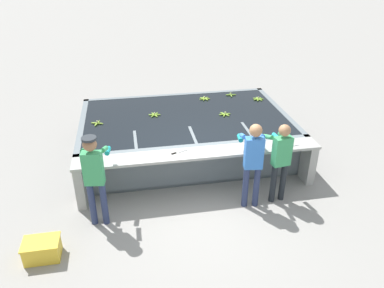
{
  "coord_description": "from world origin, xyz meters",
  "views": [
    {
      "loc": [
        -1.25,
        -5.72,
        4.26
      ],
      "look_at": [
        0.0,
        1.06,
        0.62
      ],
      "focal_mm": 35.0,
      "sensor_mm": 36.0,
      "label": 1
    }
  ],
  "objects_px": {
    "banana_bunch_floating_0": "(225,114)",
    "banana_bunch_floating_4": "(231,95)",
    "banana_bunch_floating_2": "(155,115)",
    "banana_bunch_floating_3": "(97,123)",
    "worker_0": "(94,172)",
    "knife_0": "(177,152)",
    "crate": "(42,249)",
    "knife_1": "(288,146)",
    "worker_2": "(280,156)",
    "banana_bunch_floating_5": "(258,99)",
    "worker_1": "(253,158)",
    "banana_bunch_floating_1": "(205,99)"
  },
  "relations": [
    {
      "from": "banana_bunch_floating_0",
      "to": "knife_1",
      "type": "relative_size",
      "value": 0.81
    },
    {
      "from": "banana_bunch_floating_5",
      "to": "knife_0",
      "type": "xyz_separation_m",
      "value": [
        -2.39,
        -2.33,
        -0.01
      ]
    },
    {
      "from": "worker_0",
      "to": "banana_bunch_floating_3",
      "type": "height_order",
      "value": "worker_0"
    },
    {
      "from": "banana_bunch_floating_2",
      "to": "banana_bunch_floating_0",
      "type": "bearing_deg",
      "value": -9.33
    },
    {
      "from": "knife_0",
      "to": "banana_bunch_floating_2",
      "type": "bearing_deg",
      "value": 97.87
    },
    {
      "from": "worker_2",
      "to": "banana_bunch_floating_0",
      "type": "relative_size",
      "value": 5.56
    },
    {
      "from": "knife_1",
      "to": "crate",
      "type": "relative_size",
      "value": 0.64
    },
    {
      "from": "banana_bunch_floating_2",
      "to": "knife_1",
      "type": "relative_size",
      "value": 0.81
    },
    {
      "from": "knife_1",
      "to": "banana_bunch_floating_5",
      "type": "bearing_deg",
      "value": 83.88
    },
    {
      "from": "worker_0",
      "to": "crate",
      "type": "xyz_separation_m",
      "value": [
        -0.85,
        -0.71,
        -0.85
      ]
    },
    {
      "from": "worker_1",
      "to": "worker_2",
      "type": "bearing_deg",
      "value": 7.68
    },
    {
      "from": "banana_bunch_floating_3",
      "to": "knife_0",
      "type": "height_order",
      "value": "banana_bunch_floating_3"
    },
    {
      "from": "banana_bunch_floating_5",
      "to": "knife_0",
      "type": "height_order",
      "value": "banana_bunch_floating_5"
    },
    {
      "from": "worker_2",
      "to": "crate",
      "type": "xyz_separation_m",
      "value": [
        -4.09,
        -0.81,
        -0.77
      ]
    },
    {
      "from": "worker_0",
      "to": "banana_bunch_floating_0",
      "type": "height_order",
      "value": "worker_0"
    },
    {
      "from": "banana_bunch_floating_2",
      "to": "worker_1",
      "type": "bearing_deg",
      "value": -58.35
    },
    {
      "from": "banana_bunch_floating_2",
      "to": "crate",
      "type": "relative_size",
      "value": 0.51
    },
    {
      "from": "worker_2",
      "to": "banana_bunch_floating_3",
      "type": "height_order",
      "value": "worker_2"
    },
    {
      "from": "worker_0",
      "to": "banana_bunch_floating_1",
      "type": "xyz_separation_m",
      "value": [
        2.53,
        3.24,
        -0.12
      ]
    },
    {
      "from": "banana_bunch_floating_1",
      "to": "knife_0",
      "type": "distance_m",
      "value": 2.82
    },
    {
      "from": "banana_bunch_floating_1",
      "to": "banana_bunch_floating_5",
      "type": "bearing_deg",
      "value": -11.69
    },
    {
      "from": "knife_0",
      "to": "worker_2",
      "type": "bearing_deg",
      "value": -17.05
    },
    {
      "from": "banana_bunch_floating_2",
      "to": "knife_0",
      "type": "relative_size",
      "value": 0.84
    },
    {
      "from": "worker_2",
      "to": "banana_bunch_floating_3",
      "type": "xyz_separation_m",
      "value": [
        -3.3,
        2.12,
        -0.03
      ]
    },
    {
      "from": "banana_bunch_floating_2",
      "to": "banana_bunch_floating_3",
      "type": "distance_m",
      "value": 1.28
    },
    {
      "from": "banana_bunch_floating_5",
      "to": "knife_1",
      "type": "relative_size",
      "value": 0.8
    },
    {
      "from": "worker_0",
      "to": "banana_bunch_floating_3",
      "type": "xyz_separation_m",
      "value": [
        -0.05,
        2.21,
        -0.12
      ]
    },
    {
      "from": "banana_bunch_floating_5",
      "to": "knife_1",
      "type": "distance_m",
      "value": 2.5
    },
    {
      "from": "worker_0",
      "to": "worker_2",
      "type": "xyz_separation_m",
      "value": [
        3.25,
        0.09,
        -0.08
      ]
    },
    {
      "from": "banana_bunch_floating_5",
      "to": "crate",
      "type": "xyz_separation_m",
      "value": [
        -4.69,
        -3.69,
        -0.73
      ]
    },
    {
      "from": "banana_bunch_floating_0",
      "to": "crate",
      "type": "bearing_deg",
      "value": -141.28
    },
    {
      "from": "banana_bunch_floating_3",
      "to": "worker_0",
      "type": "bearing_deg",
      "value": -88.64
    },
    {
      "from": "banana_bunch_floating_0",
      "to": "banana_bunch_floating_4",
      "type": "relative_size",
      "value": 1.0
    },
    {
      "from": "banana_bunch_floating_0",
      "to": "banana_bunch_floating_2",
      "type": "relative_size",
      "value": 1.0
    },
    {
      "from": "worker_1",
      "to": "banana_bunch_floating_0",
      "type": "distance_m",
      "value": 2.18
    },
    {
      "from": "worker_1",
      "to": "banana_bunch_floating_2",
      "type": "bearing_deg",
      "value": 121.65
    },
    {
      "from": "worker_1",
      "to": "banana_bunch_floating_5",
      "type": "distance_m",
      "value": 3.17
    },
    {
      "from": "banana_bunch_floating_3",
      "to": "banana_bunch_floating_4",
      "type": "distance_m",
      "value": 3.51
    },
    {
      "from": "worker_0",
      "to": "knife_0",
      "type": "distance_m",
      "value": 1.59
    },
    {
      "from": "worker_2",
      "to": "knife_0",
      "type": "bearing_deg",
      "value": 162.95
    },
    {
      "from": "worker_1",
      "to": "banana_bunch_floating_4",
      "type": "bearing_deg",
      "value": 80.7
    },
    {
      "from": "worker_0",
      "to": "knife_0",
      "type": "relative_size",
      "value": 4.97
    },
    {
      "from": "banana_bunch_floating_4",
      "to": "knife_1",
      "type": "distance_m",
      "value": 2.91
    },
    {
      "from": "worker_2",
      "to": "banana_bunch_floating_2",
      "type": "relative_size",
      "value": 5.56
    },
    {
      "from": "banana_bunch_floating_0",
      "to": "banana_bunch_floating_1",
      "type": "height_order",
      "value": "same"
    },
    {
      "from": "banana_bunch_floating_3",
      "to": "knife_1",
      "type": "bearing_deg",
      "value": -25.44
    },
    {
      "from": "banana_bunch_floating_0",
      "to": "banana_bunch_floating_2",
      "type": "bearing_deg",
      "value": 170.67
    },
    {
      "from": "banana_bunch_floating_1",
      "to": "crate",
      "type": "distance_m",
      "value": 5.25
    },
    {
      "from": "worker_2",
      "to": "knife_0",
      "type": "relative_size",
      "value": 4.67
    },
    {
      "from": "banana_bunch_floating_3",
      "to": "knife_1",
      "type": "xyz_separation_m",
      "value": [
        3.63,
        -1.73,
        -0.01
      ]
    }
  ]
}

